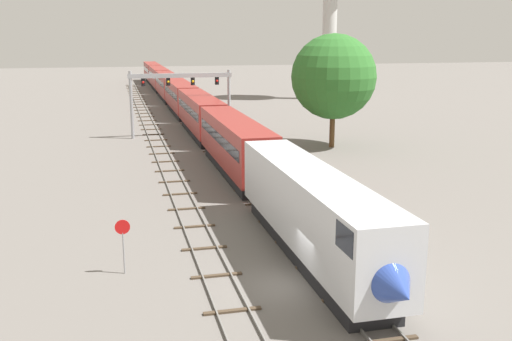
% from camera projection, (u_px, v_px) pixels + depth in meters
% --- Properties ---
extents(ground_plane, '(400.00, 400.00, 0.00)m').
position_uv_depth(ground_plane, '(295.00, 286.00, 28.69)').
color(ground_plane, slate).
extents(track_main, '(2.60, 200.00, 0.16)m').
position_uv_depth(track_main, '(184.00, 117.00, 85.89)').
color(track_main, slate).
rests_on(track_main, ground).
extents(track_near, '(2.60, 160.00, 0.16)m').
position_uv_depth(track_near, '(157.00, 143.00, 65.70)').
color(track_near, slate).
rests_on(track_near, ground).
extents(passenger_train, '(3.04, 142.22, 4.80)m').
position_uv_depth(passenger_train, '(180.00, 96.00, 89.88)').
color(passenger_train, silver).
rests_on(passenger_train, ground).
extents(signal_gantry, '(12.10, 0.49, 7.82)m').
position_uv_depth(signal_gantry, '(181.00, 88.00, 68.93)').
color(signal_gantry, '#999BA0').
rests_on(signal_gantry, ground).
extents(stop_sign, '(0.76, 0.08, 2.88)m').
position_uv_depth(stop_sign, '(123.00, 239.00, 29.73)').
color(stop_sign, gray).
rests_on(stop_sign, ground).
extents(trackside_tree_left, '(8.99, 8.99, 12.04)m').
position_uv_depth(trackside_tree_left, '(334.00, 77.00, 62.10)').
color(trackside_tree_left, brown).
rests_on(trackside_tree_left, ground).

